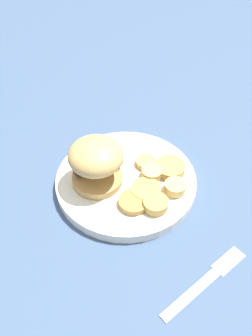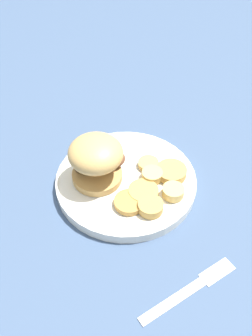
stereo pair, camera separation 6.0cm
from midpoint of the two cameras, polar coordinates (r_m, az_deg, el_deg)
name	(u,v)px [view 2 (the right image)]	position (r m, az deg, el deg)	size (l,w,h in m)	color
ground_plane	(126,185)	(0.73, 2.34, -2.59)	(4.00, 4.00, 0.00)	#3D5170
dinner_plate	(126,181)	(0.73, 2.37, -1.98)	(0.26, 0.26, 0.02)	white
sandwich	(97,158)	(0.68, -1.80, 1.36)	(0.10, 0.11, 0.09)	tan
potato_round_0	(152,175)	(0.72, 6.23, -1.11)	(0.04, 0.04, 0.02)	#DBB766
potato_round_1	(129,202)	(0.67, 3.03, -5.11)	(0.05, 0.05, 0.01)	#BC8942
potato_round_2	(171,172)	(0.73, 8.97, -0.64)	(0.06, 0.06, 0.01)	tan
potato_round_3	(151,207)	(0.67, 6.18, -5.71)	(0.04, 0.04, 0.02)	tan
potato_round_4	(148,164)	(0.74, 5.60, 0.50)	(0.04, 0.04, 0.01)	tan
potato_round_5	(173,192)	(0.69, 9.29, -3.61)	(0.04, 0.04, 0.02)	#DBB766
potato_round_6	(143,192)	(0.69, 5.03, -3.57)	(0.05, 0.05, 0.01)	tan
fork	(190,290)	(0.63, 12.09, -17.03)	(0.10, 0.16, 0.00)	silver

